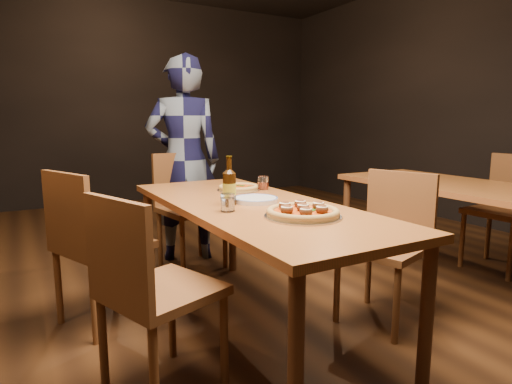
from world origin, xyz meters
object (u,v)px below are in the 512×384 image
table_right (472,195)px  chair_end (191,209)px  amber_glass (263,183)px  diner (184,160)px  table_main (252,215)px  water_glass (228,203)px  chair_main_nw (162,289)px  pizza_margherita (238,188)px  chair_nbr_right (502,211)px  beer_bottle (229,188)px  pizza_meatball (303,212)px  chair_main_e (383,246)px  chair_main_sw (104,243)px  plate_stack (256,200)px

table_right → chair_end: (-1.61, 1.39, -0.18)m
amber_glass → diner: diner is taller
table_main → water_glass: water_glass is taller
water_glass → diner: size_ratio=0.05×
chair_main_nw → amber_glass: chair_main_nw is taller
chair_main_nw → pizza_margherita: size_ratio=3.35×
amber_glass → water_glass: bearing=-134.6°
chair_nbr_right → chair_end: bearing=-124.1°
table_right → pizza_margherita: (-1.56, 0.63, 0.09)m
pizza_margherita → beer_bottle: size_ratio=1.08×
pizza_meatball → water_glass: water_glass is taller
chair_main_e → pizza_meatball: (-0.68, -0.12, 0.30)m
chair_nbr_right → water_glass: bearing=-92.4°
water_glass → amber_glass: water_glass is taller
chair_main_nw → chair_main_e: 1.34m
chair_main_e → chair_main_nw: bearing=-106.8°
chair_main_sw → pizza_margherita: 0.91m
chair_main_e → diner: diner is taller
beer_bottle → water_glass: (-0.08, -0.15, -0.05)m
chair_nbr_right → plate_stack: chair_nbr_right is taller
chair_main_sw → diner: bearing=-64.1°
beer_bottle → pizza_meatball: bearing=-68.6°
chair_end → plate_stack: 1.20m
chair_end → beer_bottle: (-0.22, -1.18, 0.35)m
chair_main_e → water_glass: 1.00m
table_right → chair_main_sw: 2.54m
beer_bottle → plate_stack: bearing=2.1°
chair_main_sw → table_main: bearing=-146.6°
table_right → beer_bottle: bearing=173.4°
chair_main_sw → beer_bottle: size_ratio=3.70×
pizza_meatball → diner: (0.08, 1.88, 0.10)m
table_main → chair_end: bearing=85.9°
chair_main_sw → water_glass: size_ratio=10.65×
pizza_margherita → diner: 1.02m
pizza_margherita → beer_bottle: (-0.27, -0.42, 0.08)m
chair_main_sw → amber_glass: (1.03, -0.12, 0.31)m
amber_glass → table_right: bearing=-22.7°
chair_main_e → table_main: bearing=-130.7°
water_glass → chair_main_sw: bearing=128.5°
chair_nbr_right → beer_bottle: beer_bottle is taller
plate_stack → beer_bottle: bearing=-177.9°
plate_stack → diner: 1.43m
chair_end → plate_stack: bearing=-101.4°
table_right → chair_nbr_right: chair_nbr_right is taller
table_main → chair_main_sw: size_ratio=2.05×
chair_main_sw → chair_end: size_ratio=0.99×
table_right → plate_stack: size_ratio=7.77×
chair_main_e → beer_bottle: size_ratio=3.58×
chair_main_e → chair_end: 1.63m
pizza_meatball → water_glass: (-0.26, 0.30, 0.02)m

